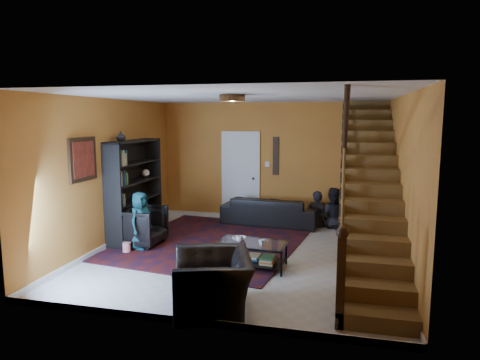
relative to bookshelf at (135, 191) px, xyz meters
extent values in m
plane|color=beige|center=(2.40, -0.60, -0.96)|extent=(5.50, 5.50, 0.00)
plane|color=orange|center=(2.40, 2.15, 0.44)|extent=(5.20, 0.00, 5.20)
plane|color=orange|center=(2.40, -3.35, 0.44)|extent=(5.20, 0.00, 5.20)
plane|color=orange|center=(-0.20, -0.60, 0.44)|extent=(0.00, 5.50, 5.50)
plane|color=orange|center=(5.00, -0.60, 0.44)|extent=(0.00, 5.50, 5.50)
plane|color=white|center=(2.40, -0.60, 1.84)|extent=(5.50, 5.50, 0.00)
cube|color=silver|center=(2.40, 2.14, -0.91)|extent=(5.20, 0.02, 0.10)
cube|color=silver|center=(-0.19, -0.60, -0.91)|extent=(0.02, 5.50, 0.10)
cube|color=orange|center=(4.53, -0.60, 0.36)|extent=(0.95, 4.92, 2.83)
cube|color=black|center=(4.07, -0.60, 0.44)|extent=(0.04, 5.02, 3.02)
cylinder|color=black|center=(4.10, -0.60, 0.89)|extent=(0.07, 4.20, 2.44)
cube|color=black|center=(4.10, -3.00, -0.41)|extent=(0.10, 0.10, 1.10)
cube|color=black|center=(0.00, 0.00, 0.04)|extent=(0.35, 1.80, 2.00)
cube|color=black|center=(0.00, 0.00, -0.56)|extent=(0.35, 1.72, 0.03)
cube|color=black|center=(0.00, 0.00, 0.20)|extent=(0.35, 1.72, 0.03)
cube|color=silver|center=(1.70, 2.12, 0.06)|extent=(0.82, 0.05, 2.05)
cube|color=maroon|center=(-0.17, -1.50, 0.79)|extent=(0.04, 0.74, 0.74)
cube|color=black|center=(2.55, 2.13, 0.59)|extent=(0.14, 0.03, 0.90)
cylinder|color=#3F2814|center=(2.40, -1.40, 1.78)|extent=(0.40, 0.40, 0.10)
cube|color=#49120D|center=(1.64, -0.02, -0.96)|extent=(3.76, 4.16, 0.02)
imported|color=black|center=(2.51, 1.70, -0.64)|extent=(2.26, 1.06, 0.64)
imported|color=black|center=(0.35, -0.50, -0.59)|extent=(0.86, 0.84, 0.75)
imported|color=black|center=(2.51, -2.85, -0.61)|extent=(1.27, 1.35, 0.72)
imported|color=black|center=(3.56, 1.75, -0.78)|extent=(0.47, 0.32, 1.27)
imported|color=black|center=(3.90, 1.75, -0.74)|extent=(0.70, 0.57, 1.36)
imported|color=#165157|center=(0.45, -0.72, -0.42)|extent=(0.43, 0.58, 1.09)
cube|color=black|center=(2.16, -1.52, -0.75)|extent=(0.03, 0.03, 0.42)
cube|color=black|center=(3.22, -1.52, -0.75)|extent=(0.03, 0.03, 0.42)
cube|color=black|center=(2.16, -0.93, -0.75)|extent=(0.03, 0.03, 0.42)
cube|color=black|center=(3.22, -0.93, -0.75)|extent=(0.03, 0.03, 0.42)
cube|color=black|center=(2.69, -1.23, -0.85)|extent=(1.11, 0.68, 0.02)
cube|color=silver|center=(2.69, -1.23, -0.54)|extent=(1.17, 0.75, 0.02)
imported|color=#999999|center=(2.48, -1.22, -0.49)|extent=(0.15, 0.15, 0.09)
imported|color=#999999|center=(2.87, -1.35, -0.49)|extent=(0.13, 0.13, 0.09)
imported|color=#999999|center=(2.46, -1.15, -0.51)|extent=(0.24, 0.24, 0.05)
imported|color=#999999|center=(0.00, -0.50, 1.13)|extent=(0.18, 0.18, 0.19)
cylinder|color=red|center=(0.30, -1.00, -0.86)|extent=(0.18, 0.18, 0.17)
camera|label=1|loc=(4.07, -7.85, 1.47)|focal=32.00mm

